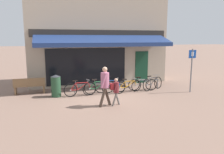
{
  "coord_description": "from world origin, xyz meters",
  "views": [
    {
      "loc": [
        -2.71,
        -10.26,
        2.94
      ],
      "look_at": [
        0.43,
        -0.1,
        1.05
      ],
      "focal_mm": 35.0,
      "sensor_mm": 36.0,
      "label": 1
    }
  ],
  "objects_px": {
    "litter_bin": "(56,86)",
    "parking_sign": "(192,66)",
    "bicycle_green": "(99,88)",
    "pedestrian_adult": "(105,82)",
    "bicycle_orange": "(128,86)",
    "pedestrian_child": "(115,89)",
    "bicycle_red": "(81,89)",
    "park_bench": "(30,85)",
    "bicycle_blue": "(110,86)",
    "bicycle_black": "(153,83)",
    "bicycle_silver": "(143,84)"
  },
  "relations": [
    {
      "from": "litter_bin",
      "to": "bicycle_green",
      "type": "bearing_deg",
      "value": -7.16
    },
    {
      "from": "bicycle_green",
      "to": "pedestrian_adult",
      "type": "bearing_deg",
      "value": -102.48
    },
    {
      "from": "park_bench",
      "to": "bicycle_red",
      "type": "bearing_deg",
      "value": -23.21
    },
    {
      "from": "bicycle_silver",
      "to": "pedestrian_child",
      "type": "height_order",
      "value": "pedestrian_child"
    },
    {
      "from": "bicycle_red",
      "to": "litter_bin",
      "type": "xyz_separation_m",
      "value": [
        -1.22,
        0.21,
        0.19
      ]
    },
    {
      "from": "bicycle_blue",
      "to": "parking_sign",
      "type": "xyz_separation_m",
      "value": [
        4.25,
        -1.24,
        1.1
      ]
    },
    {
      "from": "bicycle_silver",
      "to": "park_bench",
      "type": "xyz_separation_m",
      "value": [
        -6.09,
        1.08,
        0.1
      ]
    },
    {
      "from": "pedestrian_adult",
      "to": "pedestrian_child",
      "type": "distance_m",
      "value": 0.55
    },
    {
      "from": "pedestrian_adult",
      "to": "bicycle_red",
      "type": "bearing_deg",
      "value": 114.74
    },
    {
      "from": "parking_sign",
      "to": "park_bench",
      "type": "bearing_deg",
      "value": 165.55
    },
    {
      "from": "bicycle_green",
      "to": "pedestrian_adult",
      "type": "relative_size",
      "value": 1.01
    },
    {
      "from": "bicycle_green",
      "to": "bicycle_black",
      "type": "bearing_deg",
      "value": -3.14
    },
    {
      "from": "pedestrian_child",
      "to": "litter_bin",
      "type": "relative_size",
      "value": 1.1
    },
    {
      "from": "bicycle_red",
      "to": "pedestrian_adult",
      "type": "xyz_separation_m",
      "value": [
        0.75,
        -2.06,
        0.7
      ]
    },
    {
      "from": "bicycle_orange",
      "to": "bicycle_blue",
      "type": "bearing_deg",
      "value": 148.07
    },
    {
      "from": "bicycle_red",
      "to": "pedestrian_child",
      "type": "xyz_separation_m",
      "value": [
        1.2,
        -2.12,
        0.4
      ]
    },
    {
      "from": "bicycle_silver",
      "to": "pedestrian_adult",
      "type": "xyz_separation_m",
      "value": [
        -2.81,
        -2.15,
        0.71
      ]
    },
    {
      "from": "bicycle_red",
      "to": "pedestrian_child",
      "type": "height_order",
      "value": "pedestrian_child"
    },
    {
      "from": "bicycle_green",
      "to": "bicycle_black",
      "type": "distance_m",
      "value": 3.25
    },
    {
      "from": "pedestrian_adult",
      "to": "park_bench",
      "type": "height_order",
      "value": "pedestrian_adult"
    },
    {
      "from": "litter_bin",
      "to": "parking_sign",
      "type": "distance_m",
      "value": 7.31
    },
    {
      "from": "bicycle_orange",
      "to": "pedestrian_adult",
      "type": "height_order",
      "value": "pedestrian_adult"
    },
    {
      "from": "bicycle_red",
      "to": "park_bench",
      "type": "relative_size",
      "value": 1.09
    },
    {
      "from": "bicycle_silver",
      "to": "pedestrian_adult",
      "type": "height_order",
      "value": "pedestrian_adult"
    },
    {
      "from": "bicycle_blue",
      "to": "park_bench",
      "type": "relative_size",
      "value": 1.08
    },
    {
      "from": "bicycle_red",
      "to": "bicycle_green",
      "type": "xyz_separation_m",
      "value": [
        0.96,
        -0.07,
        0.01
      ]
    },
    {
      "from": "bicycle_orange",
      "to": "bicycle_silver",
      "type": "height_order",
      "value": "bicycle_silver"
    },
    {
      "from": "litter_bin",
      "to": "parking_sign",
      "type": "xyz_separation_m",
      "value": [
        7.15,
        -1.22,
        0.9
      ]
    },
    {
      "from": "bicycle_blue",
      "to": "pedestrian_child",
      "type": "bearing_deg",
      "value": -94.15
    },
    {
      "from": "bicycle_orange",
      "to": "bicycle_black",
      "type": "xyz_separation_m",
      "value": [
        1.6,
        0.23,
        0.02
      ]
    },
    {
      "from": "bicycle_blue",
      "to": "bicycle_orange",
      "type": "relative_size",
      "value": 1.03
    },
    {
      "from": "bicycle_orange",
      "to": "bicycle_black",
      "type": "height_order",
      "value": "bicycle_black"
    },
    {
      "from": "parking_sign",
      "to": "bicycle_silver",
      "type": "bearing_deg",
      "value": 155.19
    },
    {
      "from": "bicycle_green",
      "to": "pedestrian_child",
      "type": "xyz_separation_m",
      "value": [
        0.25,
        -2.05,
        0.38
      ]
    },
    {
      "from": "bicycle_blue",
      "to": "bicycle_black",
      "type": "xyz_separation_m",
      "value": [
        2.52,
        -0.12,
        0.02
      ]
    },
    {
      "from": "bicycle_red",
      "to": "park_bench",
      "type": "height_order",
      "value": "park_bench"
    },
    {
      "from": "bicycle_green",
      "to": "bicycle_blue",
      "type": "relative_size",
      "value": 1.02
    },
    {
      "from": "bicycle_blue",
      "to": "bicycle_orange",
      "type": "distance_m",
      "value": 0.99
    },
    {
      "from": "bicycle_orange",
      "to": "pedestrian_child",
      "type": "bearing_deg",
      "value": -136.18
    },
    {
      "from": "bicycle_red",
      "to": "parking_sign",
      "type": "xyz_separation_m",
      "value": [
        5.93,
        -1.01,
        1.09
      ]
    },
    {
      "from": "bicycle_orange",
      "to": "pedestrian_child",
      "type": "relative_size",
      "value": 1.36
    },
    {
      "from": "bicycle_green",
      "to": "bicycle_silver",
      "type": "xyz_separation_m",
      "value": [
        2.6,
        0.16,
        -0.03
      ]
    },
    {
      "from": "bicycle_red",
      "to": "bicycle_blue",
      "type": "xyz_separation_m",
      "value": [
        1.68,
        0.24,
        -0.01
      ]
    },
    {
      "from": "bicycle_green",
      "to": "bicycle_black",
      "type": "relative_size",
      "value": 1.09
    },
    {
      "from": "bicycle_black",
      "to": "litter_bin",
      "type": "relative_size",
      "value": 1.44
    },
    {
      "from": "pedestrian_child",
      "to": "litter_bin",
      "type": "distance_m",
      "value": 3.36
    },
    {
      "from": "bicycle_black",
      "to": "bicycle_orange",
      "type": "bearing_deg",
      "value": 163.45
    },
    {
      "from": "bicycle_silver",
      "to": "parking_sign",
      "type": "xyz_separation_m",
      "value": [
        2.38,
        -1.1,
        1.1
      ]
    },
    {
      "from": "bicycle_green",
      "to": "bicycle_silver",
      "type": "relative_size",
      "value": 1.08
    },
    {
      "from": "bicycle_red",
      "to": "pedestrian_child",
      "type": "bearing_deg",
      "value": -68.55
    }
  ]
}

